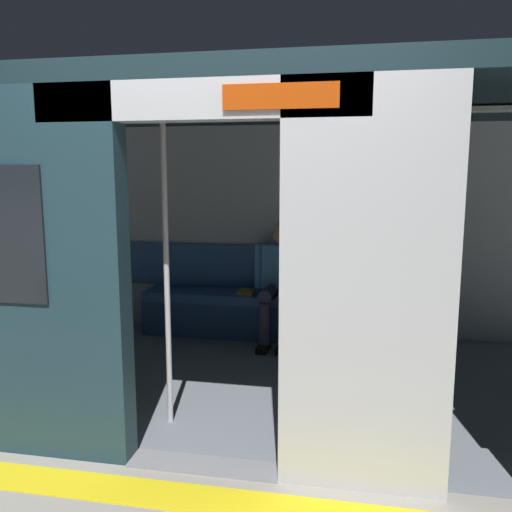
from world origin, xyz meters
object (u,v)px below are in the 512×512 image
object	(u,v)px
grab_pole_far	(285,269)
handbag	(333,288)
train_car	(242,194)
bench_seat	(272,305)
book	(246,292)
person_seated	(281,274)
grab_pole_door	(166,268)

from	to	relation	value
grab_pole_far	handbag	bearing A→B (deg)	-96.95
train_car	bench_seat	bearing A→B (deg)	-92.47
book	person_seated	bearing A→B (deg)	169.55
train_car	grab_pole_door	size ratio (longest dim) A/B	3.08
person_seated	handbag	distance (m)	0.52
grab_pole_far	bench_seat	bearing A→B (deg)	-78.24
person_seated	book	world-z (taller)	person_seated
grab_pole_door	book	bearing A→B (deg)	-93.33
person_seated	bench_seat	bearing A→B (deg)	-27.68
grab_pole_door	grab_pole_far	distance (m)	0.75
bench_seat	handbag	xyz separation A→B (m)	(-0.59, -0.04, 0.19)
handbag	grab_pole_door	world-z (taller)	grab_pole_door
train_car	book	world-z (taller)	train_car
person_seated	handbag	world-z (taller)	person_seated
handbag	grab_pole_door	bearing A→B (deg)	63.44
train_car	person_seated	bearing A→B (deg)	-97.98
handbag	grab_pole_far	distance (m)	1.91
person_seated	grab_pole_far	distance (m)	1.79
book	grab_pole_door	world-z (taller)	grab_pole_door
book	grab_pole_far	world-z (taller)	grab_pole_far
bench_seat	person_seated	size ratio (longest dim) A/B	2.22
grab_pole_door	train_car	bearing A→B (deg)	-112.56
handbag	grab_pole_far	bearing A→B (deg)	83.05
handbag	book	distance (m)	0.86
bench_seat	handbag	distance (m)	0.63
person_seated	grab_pole_door	xyz separation A→B (m)	(0.47, 1.84, 0.37)
bench_seat	book	bearing A→B (deg)	-4.33
bench_seat	person_seated	distance (m)	0.34
train_car	book	xyz separation A→B (m)	(0.21, -1.13, -1.02)
person_seated	handbag	xyz separation A→B (m)	(-0.49, -0.09, -0.14)
bench_seat	book	size ratio (longest dim) A/B	11.80
book	train_car	bearing A→B (deg)	101.54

